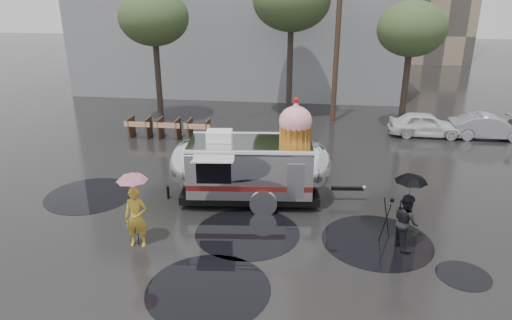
# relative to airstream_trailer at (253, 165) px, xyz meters

# --- Properties ---
(ground) EXTENTS (120.00, 120.00, 0.00)m
(ground) POSITION_rel_airstream_trailer_xyz_m (0.51, -3.60, -1.32)
(ground) COLOR black
(ground) RESTS_ON ground
(puddles) EXTENTS (14.17, 8.98, 0.01)m
(puddles) POSITION_rel_airstream_trailer_xyz_m (-0.09, -2.45, -1.31)
(puddles) COLOR black
(puddles) RESTS_ON ground
(utility_pole) EXTENTS (1.60, 0.28, 9.00)m
(utility_pole) POSITION_rel_airstream_trailer_xyz_m (3.01, 10.40, 3.30)
(utility_pole) COLOR #473323
(utility_pole) RESTS_ON ground
(tree_left) EXTENTS (3.64, 3.64, 6.95)m
(tree_left) POSITION_rel_airstream_trailer_xyz_m (-6.49, 9.40, 4.17)
(tree_left) COLOR #382D26
(tree_left) RESTS_ON ground
(tree_mid) EXTENTS (4.20, 4.20, 8.03)m
(tree_mid) POSITION_rel_airstream_trailer_xyz_m (0.51, 11.40, 5.02)
(tree_mid) COLOR #382D26
(tree_mid) RESTS_ON ground
(tree_right) EXTENTS (3.36, 3.36, 6.42)m
(tree_right) POSITION_rel_airstream_trailer_xyz_m (6.51, 9.40, 3.74)
(tree_right) COLOR #382D26
(tree_right) RESTS_ON ground
(barricade_row) EXTENTS (4.30, 0.80, 1.00)m
(barricade_row) POSITION_rel_airstream_trailer_xyz_m (-5.04, 6.37, -0.79)
(barricade_row) COLOR #473323
(barricade_row) RESTS_ON ground
(airstream_trailer) EXTENTS (6.94, 3.08, 3.75)m
(airstream_trailer) POSITION_rel_airstream_trailer_xyz_m (0.00, 0.00, 0.00)
(airstream_trailer) COLOR silver
(airstream_trailer) RESTS_ON ground
(person_left) EXTENTS (0.68, 0.48, 1.79)m
(person_left) POSITION_rel_airstream_trailer_xyz_m (-2.86, -3.42, -0.42)
(person_left) COLOR gold
(person_left) RESTS_ON ground
(umbrella_pink) EXTENTS (1.06, 1.06, 2.27)m
(umbrella_pink) POSITION_rel_airstream_trailer_xyz_m (-2.86, -3.42, 0.59)
(umbrella_pink) COLOR #FDA3BE
(umbrella_pink) RESTS_ON ground
(person_right) EXTENTS (0.62, 0.88, 1.65)m
(person_right) POSITION_rel_airstream_trailer_xyz_m (4.71, -2.52, -0.49)
(person_right) COLOR black
(person_right) RESTS_ON ground
(umbrella_black) EXTENTS (1.08, 1.08, 2.29)m
(umbrella_black) POSITION_rel_airstream_trailer_xyz_m (4.71, -2.52, 0.60)
(umbrella_black) COLOR black
(umbrella_black) RESTS_ON ground
(tripod) EXTENTS (0.55, 0.55, 1.38)m
(tripod) POSITION_rel_airstream_trailer_xyz_m (4.33, -2.21, -0.52)
(tripod) COLOR black
(tripod) RESTS_ON ground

